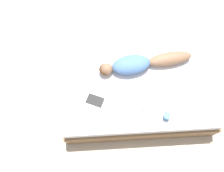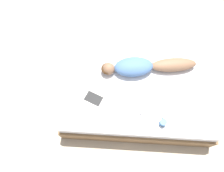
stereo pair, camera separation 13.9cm
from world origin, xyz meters
TOP-DOWN VIEW (x-y plane):
  - ground_plane at (0.00, 0.00)m, footprint 12.00×12.00m
  - bed at (0.00, 0.00)m, footprint 1.73×2.17m
  - person at (0.13, -0.06)m, footprint 0.40×1.38m
  - open_magazine at (-0.47, 0.67)m, footprint 0.56×0.49m
  - coffee_mug at (-0.66, -0.31)m, footprint 0.12×0.09m
  - cell_phone at (-0.49, -0.04)m, footprint 0.15×0.13m

SIDE VIEW (x-z plane):
  - ground_plane at x=0.00m, z-range 0.00..0.00m
  - bed at x=0.00m, z-range 0.00..0.45m
  - open_magazine at x=-0.47m, z-range 0.45..0.46m
  - cell_phone at x=-0.49m, z-range 0.45..0.47m
  - coffee_mug at x=-0.66m, z-range 0.46..0.54m
  - person at x=0.13m, z-range 0.45..0.65m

